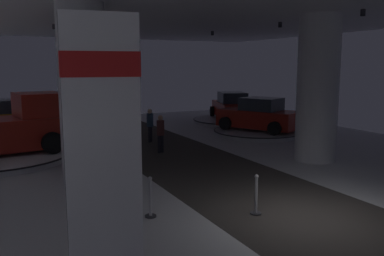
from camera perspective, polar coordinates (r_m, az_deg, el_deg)
name	(u,v)px	position (r m, az deg, el deg)	size (l,w,h in m)	color
ground	(309,219)	(10.40, 16.00, -12.17)	(24.00, 44.00, 0.06)	silver
column_left	(83,94)	(12.99, -14.99, 4.58)	(1.44, 1.44, 5.50)	#ADADB2
column_right	(318,89)	(16.17, 17.15, 5.26)	(1.55, 1.55, 5.50)	silver
brand_sign_pylon	(102,157)	(6.33, -12.43, -4.02)	(1.34, 0.81, 4.37)	slate
display_platform_far_right	(258,132)	(21.79, 9.23, -0.56)	(4.68, 4.68, 0.25)	#B7B7BC
display_car_far_right	(259,116)	(21.65, 9.36, 1.72)	(3.52, 4.57, 1.71)	maroon
display_platform_deep_right	(231,121)	(26.13, 5.54, 1.05)	(4.87, 4.87, 0.24)	#B7B7BC
display_car_deep_right	(232,107)	(26.00, 5.58, 2.94)	(3.26, 4.56, 1.71)	maroon
display_platform_deep_left	(17,135)	(22.59, -23.32, -0.86)	(4.59, 4.59, 0.23)	#B7B7BC
display_car_deep_left	(15,118)	(22.47, -23.53, 1.31)	(4.34, 2.46, 1.71)	#B77519
pickup_truck_far_left	(3,129)	(17.37, -24.89, -0.18)	(5.54, 3.25, 2.30)	maroon
visitor_walking_near	(161,131)	(16.99, -4.42, -0.48)	(0.32, 0.32, 1.59)	black
visitor_walking_far	(150,123)	(19.42, -5.90, 0.66)	(0.32, 0.32, 1.59)	black
stanchion_b	(150,202)	(10.02, -5.84, -10.27)	(0.28, 0.28, 1.01)	#333338
stanchion_c	(256,200)	(10.27, 8.93, -9.85)	(0.28, 0.28, 1.01)	#333338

